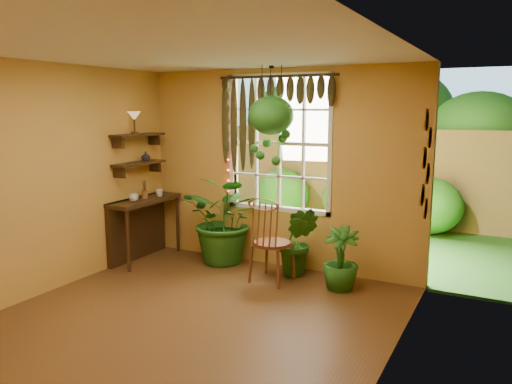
{
  "coord_description": "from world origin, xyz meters",
  "views": [
    {
      "loc": [
        2.85,
        -3.86,
        2.18
      ],
      "look_at": [
        0.23,
        1.15,
        1.22
      ],
      "focal_mm": 35.0,
      "sensor_mm": 36.0,
      "label": 1
    }
  ],
  "objects_px": {
    "potted_plant_left": "(226,219)",
    "potted_plant_mid": "(298,241)",
    "windsor_chair": "(271,254)",
    "counter_ledge": "(140,221)",
    "hanging_basket": "(271,122)"
  },
  "relations": [
    {
      "from": "potted_plant_left",
      "to": "potted_plant_mid",
      "type": "distance_m",
      "value": 1.12
    },
    {
      "from": "counter_ledge",
      "to": "hanging_basket",
      "type": "distance_m",
      "value": 2.45
    },
    {
      "from": "windsor_chair",
      "to": "hanging_basket",
      "type": "bearing_deg",
      "value": 120.39
    },
    {
      "from": "hanging_basket",
      "to": "potted_plant_left",
      "type": "bearing_deg",
      "value": 173.73
    },
    {
      "from": "counter_ledge",
      "to": "hanging_basket",
      "type": "height_order",
      "value": "hanging_basket"
    },
    {
      "from": "windsor_chair",
      "to": "potted_plant_mid",
      "type": "relative_size",
      "value": 1.36
    },
    {
      "from": "windsor_chair",
      "to": "potted_plant_left",
      "type": "xyz_separation_m",
      "value": [
        -0.9,
        0.41,
        0.27
      ]
    },
    {
      "from": "potted_plant_left",
      "to": "potted_plant_mid",
      "type": "height_order",
      "value": "potted_plant_left"
    },
    {
      "from": "counter_ledge",
      "to": "hanging_basket",
      "type": "xyz_separation_m",
      "value": [
        1.96,
        0.31,
        1.44
      ]
    },
    {
      "from": "windsor_chair",
      "to": "counter_ledge",
      "type": "bearing_deg",
      "value": -176.55
    },
    {
      "from": "counter_ledge",
      "to": "potted_plant_left",
      "type": "height_order",
      "value": "potted_plant_left"
    },
    {
      "from": "hanging_basket",
      "to": "potted_plant_mid",
      "type": "bearing_deg",
      "value": 7.39
    },
    {
      "from": "potted_plant_mid",
      "to": "hanging_basket",
      "type": "xyz_separation_m",
      "value": [
        -0.37,
        -0.05,
        1.53
      ]
    },
    {
      "from": "windsor_chair",
      "to": "potted_plant_mid",
      "type": "xyz_separation_m",
      "value": [
        0.21,
        0.38,
        0.1
      ]
    },
    {
      "from": "counter_ledge",
      "to": "potted_plant_left",
      "type": "bearing_deg",
      "value": 17.72
    }
  ]
}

